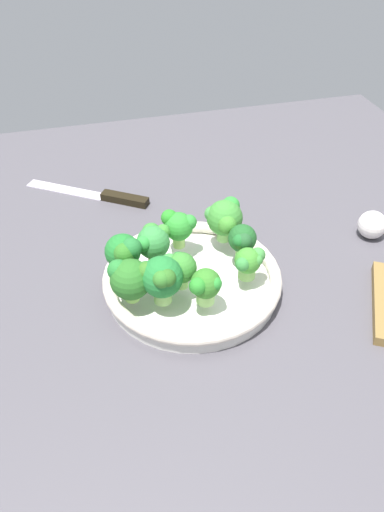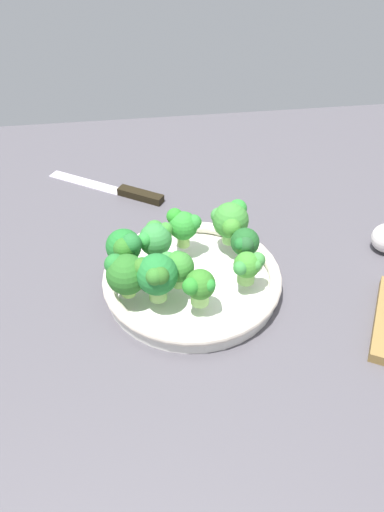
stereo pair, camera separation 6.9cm
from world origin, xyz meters
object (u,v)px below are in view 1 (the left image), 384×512
(knife, at_px, (103,195))
(broccoli_floret_4, at_px, (132,278))
(bowl, at_px, (192,279))
(garlic_bulb, at_px, (372,225))
(broccoli_floret_2, at_px, (205,285))
(broccoli_floret_3, at_px, (242,240))
(broccoli_floret_1, at_px, (180,267))
(broccoli_floret_6, at_px, (153,241))
(broccoli_floret_7, at_px, (249,262))
(broccoli_floret_8, at_px, (124,253))
(broccoli_floret_5, at_px, (179,226))
(broccoli_floret_9, at_px, (225,218))
(broccoli_floret_0, at_px, (162,278))

(knife, bearing_deg, broccoli_floret_4, 91.26)
(bowl, relative_size, garlic_bulb, 5.54)
(bowl, xyz_separation_m, broccoli_floret_2, (-0.00, 0.07, 0.05))
(broccoli_floret_3, bearing_deg, broccoli_floret_1, 17.40)
(bowl, bearing_deg, broccoli_floret_6, -35.11)
(broccoli_floret_7, distance_m, broccoli_floret_8, 0.19)
(broccoli_floret_7, xyz_separation_m, garlic_bulb, (-0.27, -0.08, -0.04))
(broccoli_floret_4, bearing_deg, garlic_bulb, -168.82)
(broccoli_floret_3, distance_m, knife, 0.35)
(broccoli_floret_5, bearing_deg, garlic_bulb, 177.05)
(garlic_bulb, bearing_deg, broccoli_floret_7, 17.67)
(broccoli_floret_9, bearing_deg, garlic_bulb, 176.84)
(broccoli_floret_6, xyz_separation_m, broccoli_floret_7, (-0.13, 0.07, -0.01))
(broccoli_floret_5, distance_m, garlic_bulb, 0.35)
(broccoli_floret_7, bearing_deg, broccoli_floret_3, -95.31)
(bowl, distance_m, broccoli_floret_6, 0.09)
(broccoli_floret_9, xyz_separation_m, knife, (0.18, -0.23, -0.07))
(broccoli_floret_9, bearing_deg, broccoli_floret_1, 42.91)
(broccoli_floret_5, relative_size, broccoli_floret_7, 1.25)
(broccoli_floret_5, bearing_deg, broccoli_floret_2, 92.25)
(broccoli_floret_1, relative_size, broccoli_floret_2, 1.04)
(broccoli_floret_2, xyz_separation_m, broccoli_floret_4, (0.10, -0.03, 0.01))
(garlic_bulb, bearing_deg, broccoli_floret_6, 1.84)
(broccoli_floret_0, bearing_deg, garlic_bulb, -165.44)
(broccoli_floret_4, height_order, broccoli_floret_9, broccoli_floret_9)
(knife, bearing_deg, garlic_bulb, 151.04)
(broccoli_floret_0, height_order, broccoli_floret_4, broccoli_floret_0)
(broccoli_floret_3, height_order, broccoli_floret_7, broccoli_floret_3)
(broccoli_floret_3, height_order, broccoli_floret_8, broccoli_floret_8)
(broccoli_floret_0, xyz_separation_m, broccoli_floret_1, (-0.03, -0.03, -0.01))
(broccoli_floret_1, relative_size, knife, 0.25)
(broccoli_floret_1, height_order, broccoli_floret_8, broccoli_floret_8)
(bowl, xyz_separation_m, garlic_bulb, (-0.34, -0.05, 0.01))
(broccoli_floret_4, height_order, knife, broccoli_floret_4)
(broccoli_floret_1, relative_size, broccoli_floret_7, 1.14)
(broccoli_floret_2, relative_size, broccoli_floret_3, 0.94)
(broccoli_floret_9, bearing_deg, knife, -52.85)
(broccoli_floret_1, relative_size, broccoli_floret_8, 0.81)
(broccoli_floret_3, relative_size, broccoli_floret_6, 0.92)
(broccoli_floret_7, relative_size, broccoli_floret_8, 0.71)
(broccoli_floret_6, distance_m, broccoli_floret_8, 0.05)
(broccoli_floret_4, relative_size, broccoli_floret_9, 0.94)
(broccoli_floret_4, height_order, broccoli_floret_5, broccoli_floret_4)
(broccoli_floret_1, bearing_deg, broccoli_floret_4, 9.11)
(broccoli_floret_2, height_order, knife, broccoli_floret_2)
(broccoli_floret_2, distance_m, broccoli_floret_4, 0.10)
(broccoli_floret_4, bearing_deg, knife, -88.74)
(broccoli_floret_7, distance_m, broccoli_floret_9, 0.10)
(broccoli_floret_2, bearing_deg, broccoli_floret_6, -63.76)
(broccoli_floret_9, bearing_deg, broccoli_floret_3, 100.73)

